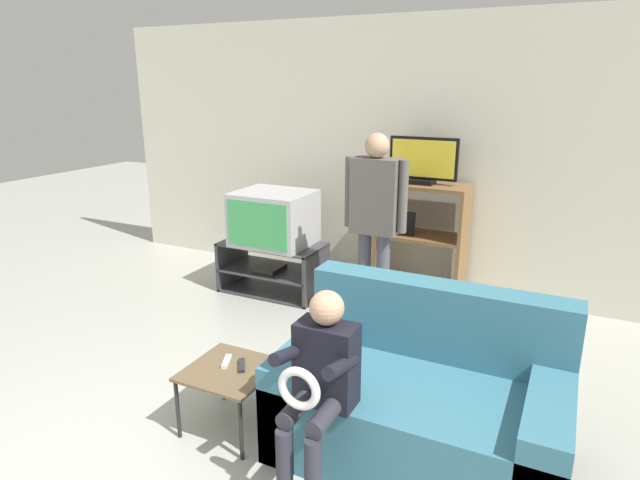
# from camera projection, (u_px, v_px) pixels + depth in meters

# --- Properties ---
(wall_back) EXTENTS (6.40, 0.06, 2.60)m
(wall_back) POSITION_uv_depth(u_px,v_px,m) (394.00, 156.00, 5.23)
(wall_back) COLOR silver
(wall_back) RESTS_ON ground_plane
(tv_stand) EXTENTS (0.99, 0.53, 0.50)m
(tv_stand) POSITION_uv_depth(u_px,v_px,m) (273.00, 268.00, 5.25)
(tv_stand) COLOR #38383D
(tv_stand) RESTS_ON ground_plane
(television_main) EXTENTS (0.70, 0.61, 0.51)m
(television_main) POSITION_uv_depth(u_px,v_px,m) (274.00, 218.00, 5.09)
(television_main) COLOR #B2B2B7
(television_main) RESTS_ON tv_stand
(media_shelf) EXTENTS (0.81, 0.43, 1.11)m
(media_shelf) POSITION_uv_depth(u_px,v_px,m) (421.00, 241.00, 5.02)
(media_shelf) COLOR brown
(media_shelf) RESTS_ON ground_plane
(television_flat) EXTENTS (0.62, 0.20, 0.42)m
(television_flat) POSITION_uv_depth(u_px,v_px,m) (423.00, 162.00, 4.81)
(television_flat) COLOR black
(television_flat) RESTS_ON media_shelf
(snack_table) EXTENTS (0.49, 0.49, 0.39)m
(snack_table) POSITION_uv_depth(u_px,v_px,m) (230.00, 375.00, 3.13)
(snack_table) COLOR brown
(snack_table) RESTS_ON ground_plane
(remote_control_black) EXTENTS (0.11, 0.14, 0.02)m
(remote_control_black) POSITION_uv_depth(u_px,v_px,m) (242.00, 365.00, 3.14)
(remote_control_black) COLOR #232328
(remote_control_black) RESTS_ON snack_table
(remote_control_white) EXTENTS (0.09, 0.15, 0.02)m
(remote_control_white) POSITION_uv_depth(u_px,v_px,m) (227.00, 361.00, 3.18)
(remote_control_white) COLOR silver
(remote_control_white) RESTS_ON snack_table
(couch) EXTENTS (1.51, 0.88, 0.90)m
(couch) POSITION_uv_depth(u_px,v_px,m) (421.00, 403.00, 2.94)
(couch) COLOR teal
(couch) RESTS_ON ground_plane
(person_standing_adult) EXTENTS (0.53, 0.20, 1.62)m
(person_standing_adult) POSITION_uv_depth(u_px,v_px,m) (375.00, 212.00, 4.33)
(person_standing_adult) COLOR #4C4C56
(person_standing_adult) RESTS_ON ground_plane
(person_seated_child) EXTENTS (0.33, 0.43, 1.05)m
(person_seated_child) POSITION_uv_depth(u_px,v_px,m) (319.00, 379.00, 2.57)
(person_seated_child) COLOR #2D2D38
(person_seated_child) RESTS_ON ground_plane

